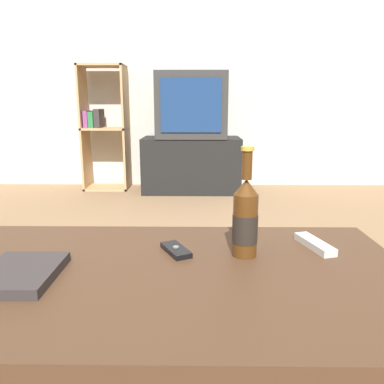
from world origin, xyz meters
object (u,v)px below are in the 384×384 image
at_px(remote_control, 315,244).
at_px(table_book, 20,273).
at_px(cell_phone, 176,250).
at_px(tv_stand, 191,164).
at_px(television, 191,105).
at_px(beer_bottle, 245,218).
at_px(bookshelf, 103,127).

bearing_deg(remote_control, table_book, 179.79).
relative_size(cell_phone, table_book, 0.59).
bearing_deg(cell_phone, tv_stand, 62.97).
bearing_deg(table_book, television, 82.53).
xyz_separation_m(beer_bottle, remote_control, (0.20, 0.06, -0.09)).
distance_m(television, table_book, 2.80).
bearing_deg(tv_stand, table_book, -97.17).
relative_size(beer_bottle, remote_control, 1.83).
height_order(tv_stand, remote_control, tv_stand).
xyz_separation_m(remote_control, table_book, (-0.72, -0.20, 0.00)).
bearing_deg(television, beer_bottle, -86.14).
relative_size(television, cell_phone, 5.35).
height_order(remote_control, table_book, table_book).
xyz_separation_m(bookshelf, remote_control, (1.23, -2.66, -0.17)).
bearing_deg(remote_control, tv_stand, 82.79).
height_order(beer_bottle, table_book, beer_bottle).
height_order(television, beer_bottle, television).
distance_m(tv_stand, cell_phone, 2.61).
bearing_deg(cell_phone, table_book, 177.83).
relative_size(tv_stand, cell_phone, 7.65).
bearing_deg(table_book, remote_control, 15.09).
bearing_deg(beer_bottle, tv_stand, 93.85).
bearing_deg(bookshelf, beer_bottle, -69.25).
xyz_separation_m(beer_bottle, table_book, (-0.52, -0.14, -0.09)).
xyz_separation_m(tv_stand, bookshelf, (-0.85, 0.09, 0.35)).
height_order(cell_phone, remote_control, remote_control).
bearing_deg(cell_phone, bookshelf, 80.50).
bearing_deg(tv_stand, bookshelf, 173.66).
height_order(tv_stand, cell_phone, tv_stand).
relative_size(bookshelf, remote_control, 7.57).
height_order(beer_bottle, remote_control, beer_bottle).
bearing_deg(table_book, cell_phone, 24.50).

